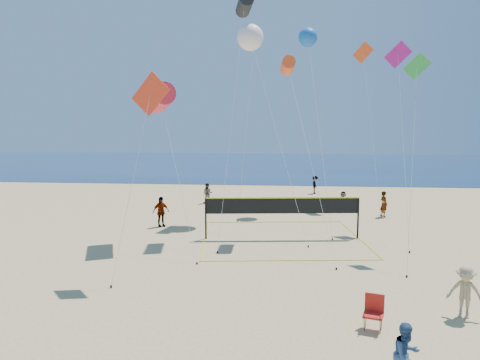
{
  "coord_description": "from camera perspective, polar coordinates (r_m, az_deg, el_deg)",
  "views": [
    {
      "loc": [
        -0.14,
        -11.67,
        6.62
      ],
      "look_at": [
        -1.46,
        2.0,
        4.92
      ],
      "focal_mm": 35.0,
      "sensor_mm": 36.0,
      "label": 1
    }
  ],
  "objects": [
    {
      "name": "bystander_a",
      "position": [
        13.18,
        19.59,
        -19.46
      ],
      "size": [
        1.0,
        0.94,
        1.65
      ],
      "primitive_type": "imported",
      "rotation": [
        0.0,
        0.0,
        0.52
      ],
      "color": "#304E79",
      "rests_on": "ground"
    },
    {
      "name": "kite_1",
      "position": [
        29.39,
        0.57,
        20.55
      ],
      "size": [
        1.58,
        6.73,
        14.05
      ],
      "rotation": [
        0.0,
        0.0,
        0.22
      ],
      "color": "black",
      "rests_on": "ground"
    },
    {
      "name": "kite_3",
      "position": [
        20.36,
        -11.04,
        9.41
      ],
      "size": [
        2.16,
        2.37,
        8.74
      ],
      "rotation": [
        0.0,
        0.0,
        -0.1
      ],
      "color": "red",
      "rests_on": "ground"
    },
    {
      "name": "camp_chair",
      "position": [
        16.12,
        16.0,
        -14.97
      ],
      "size": [
        0.75,
        0.87,
        1.26
      ],
      "rotation": [
        0.0,
        0.0,
        -0.3
      ],
      "color": "red",
      "rests_on": "ground"
    },
    {
      "name": "far_person_2",
      "position": [
        34.29,
        17.12,
        -2.83
      ],
      "size": [
        0.66,
        0.78,
        1.83
      ],
      "primitive_type": "imported",
      "rotation": [
        0.0,
        0.0,
        1.97
      ],
      "color": "gray",
      "rests_on": "ground"
    },
    {
      "name": "kite_9",
      "position": [
        38.44,
        14.89,
        13.77
      ],
      "size": [
        1.66,
        4.97,
        12.83
      ],
      "rotation": [
        0.0,
        0.0,
        -0.31
      ],
      "color": "#F6521E",
      "rests_on": "ground"
    },
    {
      "name": "kite_7",
      "position": [
        36.69,
        8.28,
        16.83
      ],
      "size": [
        1.95,
        10.72,
        13.59
      ],
      "rotation": [
        0.0,
        0.0,
        0.13
      ],
      "color": "blue",
      "rests_on": "ground"
    },
    {
      "name": "bystander_b",
      "position": [
        18.0,
        25.75,
        -12.19
      ],
      "size": [
        1.33,
        1.07,
        1.79
      ],
      "primitive_type": "imported",
      "rotation": [
        0.0,
        0.0,
        -0.41
      ],
      "color": "tan",
      "rests_on": "ground"
    },
    {
      "name": "kite_5",
      "position": [
        31.35,
        18.77,
        13.2
      ],
      "size": [
        1.68,
        7.11,
        11.66
      ],
      "rotation": [
        0.0,
        0.0,
        -0.01
      ],
      "color": "#BD1B8C",
      "rests_on": "ground"
    },
    {
      "name": "kite_0",
      "position": [
        26.45,
        -9.67,
        9.82
      ],
      "size": [
        4.02,
        6.19,
        8.74
      ],
      "rotation": [
        0.0,
        0.0,
        0.43
      ],
      "color": "#F1263A",
      "rests_on": "ground"
    },
    {
      "name": "far_person_3",
      "position": [
        38.37,
        -3.97,
        -1.64
      ],
      "size": [
        0.85,
        0.69,
        1.64
      ],
      "primitive_type": "imported",
      "rotation": [
        0.0,
        0.0,
        -0.09
      ],
      "color": "gray",
      "rests_on": "ground"
    },
    {
      "name": "far_person_4",
      "position": [
        44.02,
        9.15,
        -0.58
      ],
      "size": [
        0.86,
        1.19,
        1.66
      ],
      "primitive_type": "imported",
      "rotation": [
        0.0,
        0.0,
        1.32
      ],
      "color": "gray",
      "rests_on": "ground"
    },
    {
      "name": "kite_6",
      "position": [
        33.18,
        1.26,
        16.98
      ],
      "size": [
        4.68,
        9.06,
        13.23
      ],
      "rotation": [
        0.0,
        0.0,
        -0.0
      ],
      "color": "white",
      "rests_on": "ground"
    },
    {
      "name": "volleyball_net",
      "position": [
        26.74,
        5.18,
        -3.72
      ],
      "size": [
        9.89,
        9.76,
        2.38
      ],
      "rotation": [
        0.0,
        0.0,
        0.12
      ],
      "color": "black",
      "rests_on": "ground"
    },
    {
      "name": "ocean",
      "position": [
        73.97,
        5.62,
        1.91
      ],
      "size": [
        140.0,
        50.0,
        0.03
      ],
      "primitive_type": "cube",
      "color": "#102C4D",
      "rests_on": "ground"
    },
    {
      "name": "far_person_1",
      "position": [
        35.72,
        12.44,
        -2.55
      ],
      "size": [
        1.46,
        0.77,
        1.5
      ],
      "primitive_type": "imported",
      "rotation": [
        0.0,
        0.0,
        -0.25
      ],
      "color": "gray",
      "rests_on": "ground"
    },
    {
      "name": "kite_4",
      "position": [
        25.23,
        20.71,
        11.2
      ],
      "size": [
        1.97,
        5.02,
        10.08
      ],
      "rotation": [
        0.0,
        0.0,
        -0.17
      ],
      "color": "green",
      "rests_on": "ground"
    },
    {
      "name": "far_person_0",
      "position": [
        30.17,
        -9.64,
        -3.84
      ],
      "size": [
        1.16,
        1.1,
        1.93
      ],
      "primitive_type": "imported",
      "rotation": [
        0.0,
        0.0,
        0.72
      ],
      "color": "gray",
      "rests_on": "ground"
    },
    {
      "name": "kite_2",
      "position": [
        27.55,
        5.86,
        13.66
      ],
      "size": [
        2.75,
        7.59,
        10.31
      ],
      "rotation": [
        0.0,
        0.0,
        0.07
      ],
      "color": "#F6521E",
      "rests_on": "ground"
    }
  ]
}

